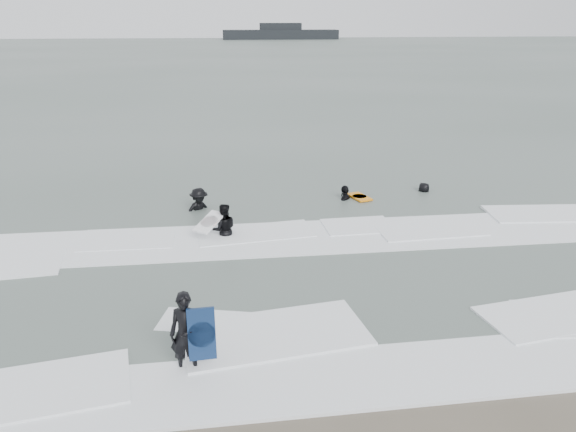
{
  "coord_description": "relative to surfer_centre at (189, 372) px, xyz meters",
  "views": [
    {
      "loc": [
        -1.73,
        -8.75,
        6.06
      ],
      "look_at": [
        0.0,
        5.0,
        1.1
      ],
      "focal_mm": 35.0,
      "sensor_mm": 36.0,
      "label": 1
    }
  ],
  "objects": [
    {
      "name": "ground",
      "position": [
        2.44,
        0.02,
        0.0
      ],
      "size": [
        320.0,
        320.0,
        0.0
      ],
      "primitive_type": "plane",
      "color": "brown",
      "rests_on": "ground"
    },
    {
      "name": "sea",
      "position": [
        2.44,
        80.02,
        0.06
      ],
      "size": [
        320.0,
        320.0,
        0.0
      ],
      "primitive_type": "plane",
      "color": "#47544C",
      "rests_on": "ground"
    },
    {
      "name": "surfer_centre",
      "position": [
        0.0,
        0.0,
        0.0
      ],
      "size": [
        0.65,
        0.49,
        1.6
      ],
      "primitive_type": "imported",
      "rotation": [
        0.0,
        0.0,
        -0.19
      ],
      "color": "black",
      "rests_on": "ground"
    },
    {
      "name": "surfer_wading",
      "position": [
        0.75,
        6.52,
        0.0
      ],
      "size": [
        0.78,
        0.63,
        1.55
      ],
      "primitive_type": "imported",
      "rotation": [
        0.0,
        0.0,
        3.19
      ],
      "color": "black",
      "rests_on": "ground"
    },
    {
      "name": "surfer_breaker",
      "position": [
        -0.01,
        8.87,
        0.0
      ],
      "size": [
        1.23,
        1.08,
        1.65
      ],
      "primitive_type": "imported",
      "rotation": [
        0.0,
        0.0,
        0.56
      ],
      "color": "black",
      "rests_on": "ground"
    },
    {
      "name": "surfer_right_near",
      "position": [
        5.0,
        9.47,
        0.0
      ],
      "size": [
        0.87,
        1.05,
        1.68
      ],
      "primitive_type": "imported",
      "rotation": [
        0.0,
        0.0,
        -2.13
      ],
      "color": "black",
      "rests_on": "ground"
    },
    {
      "name": "surfer_right_far",
      "position": [
        8.03,
        9.96,
        0.0
      ],
      "size": [
        0.85,
        0.87,
        1.52
      ],
      "primitive_type": "imported",
      "rotation": [
        0.0,
        0.0,
        -2.29
      ],
      "color": "black",
      "rests_on": "ground"
    },
    {
      "name": "surf_foam",
      "position": [
        2.44,
        3.72,
        0.04
      ],
      "size": [
        30.03,
        9.06,
        0.09
      ],
      "color": "white",
      "rests_on": "ground"
    },
    {
      "name": "bodyboards",
      "position": [
        2.07,
        5.27,
        0.5
      ],
      "size": [
        6.01,
        10.19,
        1.25
      ],
      "color": "#0F2247",
      "rests_on": "ground"
    },
    {
      "name": "vessel_horizon",
      "position": [
        18.48,
        148.72,
        1.55
      ],
      "size": [
        30.85,
        5.51,
        4.19
      ],
      "color": "black",
      "rests_on": "ground"
    }
  ]
}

